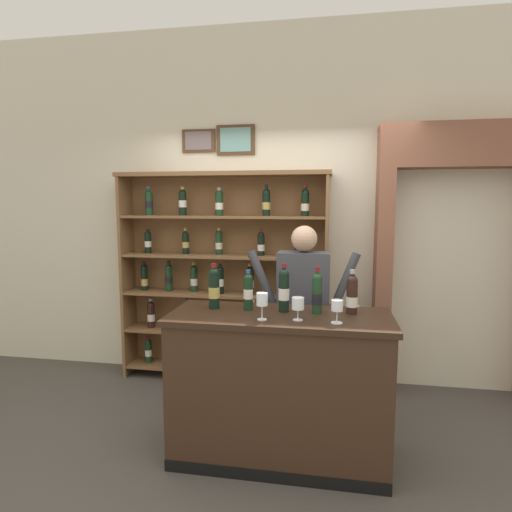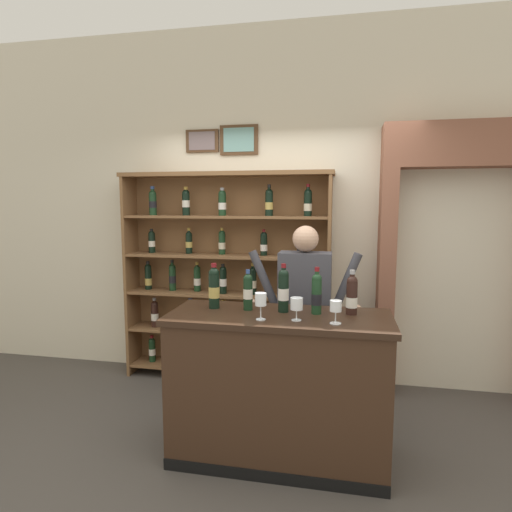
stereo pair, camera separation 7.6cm
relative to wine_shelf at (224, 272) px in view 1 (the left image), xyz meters
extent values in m
cube|color=#47423D|center=(0.54, -1.28, -1.11)|extent=(14.00, 14.00, 0.02)
cube|color=beige|center=(0.54, 0.22, 0.65)|extent=(12.00, 0.16, 3.50)
cube|color=#4C331E|center=(-0.28, 0.13, 1.31)|extent=(0.34, 0.02, 0.22)
cube|color=#6C5B5D|center=(-0.28, 0.11, 1.31)|extent=(0.27, 0.01, 0.18)
cube|color=#4C331E|center=(0.10, 0.13, 1.31)|extent=(0.38, 0.02, 0.29)
cube|color=#669793|center=(0.10, 0.11, 1.31)|extent=(0.31, 0.01, 0.23)
cube|color=brown|center=(-1.01, -0.04, -0.06)|extent=(0.03, 0.32, 2.08)
cube|color=brown|center=(1.01, -0.04, -0.06)|extent=(0.03, 0.32, 2.08)
cube|color=brown|center=(0.00, 0.11, -0.06)|extent=(2.06, 0.02, 2.08)
cube|color=brown|center=(0.00, -0.04, -0.99)|extent=(2.00, 0.30, 0.02)
cylinder|color=#19381E|center=(-0.81, -0.04, -0.87)|extent=(0.07, 0.07, 0.21)
sphere|color=#19381E|center=(-0.81, -0.04, -0.76)|extent=(0.07, 0.07, 0.07)
cylinder|color=#19381E|center=(-0.81, -0.04, -0.73)|extent=(0.03, 0.03, 0.07)
cylinder|color=maroon|center=(-0.81, -0.04, -0.71)|extent=(0.04, 0.04, 0.03)
cylinder|color=silver|center=(-0.81, -0.04, -0.88)|extent=(0.07, 0.07, 0.07)
cylinder|color=black|center=(-0.43, -0.02, -0.87)|extent=(0.07, 0.07, 0.22)
sphere|color=black|center=(-0.43, -0.02, -0.75)|extent=(0.07, 0.07, 0.07)
cylinder|color=black|center=(-0.43, -0.02, -0.73)|extent=(0.03, 0.03, 0.06)
cylinder|color=black|center=(-0.43, -0.02, -0.72)|extent=(0.04, 0.04, 0.03)
cylinder|color=black|center=(-0.43, -0.02, -0.88)|extent=(0.07, 0.07, 0.07)
cylinder|color=black|center=(-0.01, 0.00, -0.88)|extent=(0.07, 0.07, 0.21)
sphere|color=black|center=(-0.01, 0.00, -0.77)|extent=(0.07, 0.07, 0.07)
cylinder|color=black|center=(-0.01, 0.00, -0.74)|extent=(0.03, 0.03, 0.06)
cylinder|color=navy|center=(-0.01, 0.00, -0.72)|extent=(0.04, 0.04, 0.03)
cylinder|color=black|center=(-0.01, 0.00, -0.88)|extent=(0.07, 0.07, 0.07)
cylinder|color=black|center=(0.39, -0.02, -0.87)|extent=(0.07, 0.07, 0.22)
sphere|color=black|center=(0.39, -0.02, -0.75)|extent=(0.07, 0.07, 0.07)
cylinder|color=black|center=(0.39, -0.02, -0.73)|extent=(0.03, 0.03, 0.06)
cylinder|color=#B79338|center=(0.39, -0.02, -0.72)|extent=(0.03, 0.03, 0.03)
cylinder|color=silver|center=(0.39, -0.02, -0.89)|extent=(0.07, 0.07, 0.07)
cylinder|color=#19381E|center=(0.76, 0.00, -0.87)|extent=(0.07, 0.07, 0.21)
sphere|color=#19381E|center=(0.76, 0.00, -0.76)|extent=(0.07, 0.07, 0.07)
cylinder|color=#19381E|center=(0.76, 0.00, -0.74)|extent=(0.03, 0.03, 0.06)
cylinder|color=black|center=(0.76, 0.00, -0.72)|extent=(0.03, 0.03, 0.03)
cylinder|color=silver|center=(0.76, 0.00, -0.90)|extent=(0.07, 0.07, 0.07)
cube|color=brown|center=(0.00, -0.04, -0.61)|extent=(2.00, 0.30, 0.03)
cylinder|color=black|center=(-0.76, -0.06, -0.48)|extent=(0.08, 0.08, 0.23)
sphere|color=black|center=(-0.76, -0.06, -0.36)|extent=(0.07, 0.07, 0.07)
cylinder|color=black|center=(-0.76, -0.06, -0.33)|extent=(0.03, 0.03, 0.07)
cylinder|color=#99999E|center=(-0.76, -0.06, -0.30)|extent=(0.04, 0.04, 0.03)
cylinder|color=silver|center=(-0.76, -0.06, -0.49)|extent=(0.08, 0.08, 0.07)
cylinder|color=black|center=(-0.38, -0.02, -0.48)|extent=(0.08, 0.08, 0.23)
sphere|color=black|center=(-0.38, -0.02, -0.35)|extent=(0.07, 0.07, 0.07)
cylinder|color=black|center=(-0.38, -0.02, -0.33)|extent=(0.04, 0.04, 0.07)
cylinder|color=navy|center=(-0.38, -0.02, -0.30)|extent=(0.04, 0.04, 0.03)
cylinder|color=black|center=(-0.38, -0.02, -0.48)|extent=(0.08, 0.08, 0.07)
cylinder|color=black|center=(-0.03, -0.04, -0.48)|extent=(0.08, 0.08, 0.23)
sphere|color=black|center=(-0.03, -0.04, -0.36)|extent=(0.07, 0.07, 0.07)
cylinder|color=black|center=(-0.03, -0.04, -0.32)|extent=(0.04, 0.04, 0.08)
cylinder|color=#B79338|center=(-0.03, -0.04, -0.29)|extent=(0.04, 0.04, 0.03)
cylinder|color=silver|center=(-0.03, -0.04, -0.49)|extent=(0.08, 0.08, 0.07)
cylinder|color=black|center=(0.38, -0.07, -0.48)|extent=(0.08, 0.08, 0.22)
sphere|color=black|center=(0.38, -0.07, -0.36)|extent=(0.07, 0.07, 0.07)
cylinder|color=black|center=(0.38, -0.07, -0.34)|extent=(0.03, 0.03, 0.06)
cylinder|color=navy|center=(0.38, -0.07, -0.32)|extent=(0.04, 0.04, 0.03)
cylinder|color=silver|center=(0.38, -0.07, -0.50)|extent=(0.08, 0.08, 0.07)
cylinder|color=black|center=(0.78, -0.07, -0.48)|extent=(0.08, 0.08, 0.23)
sphere|color=black|center=(0.78, -0.07, -0.35)|extent=(0.07, 0.07, 0.07)
cylinder|color=black|center=(0.78, -0.07, -0.32)|extent=(0.03, 0.03, 0.08)
cylinder|color=#99999E|center=(0.78, -0.07, -0.29)|extent=(0.03, 0.03, 0.03)
cylinder|color=black|center=(0.78, -0.07, -0.51)|extent=(0.08, 0.08, 0.07)
cube|color=brown|center=(0.00, -0.04, -0.22)|extent=(2.00, 0.30, 0.02)
cylinder|color=black|center=(-0.84, -0.02, -0.10)|extent=(0.07, 0.07, 0.22)
sphere|color=black|center=(-0.84, -0.02, 0.02)|extent=(0.07, 0.07, 0.07)
cylinder|color=black|center=(-0.84, -0.02, 0.05)|extent=(0.03, 0.03, 0.07)
cylinder|color=black|center=(-0.84, -0.02, 0.07)|extent=(0.04, 0.04, 0.03)
cylinder|color=tan|center=(-0.84, -0.02, -0.13)|extent=(0.07, 0.07, 0.07)
cylinder|color=#19381E|center=(-0.57, -0.03, -0.09)|extent=(0.07, 0.07, 0.23)
sphere|color=#19381E|center=(-0.57, -0.03, 0.03)|extent=(0.07, 0.07, 0.07)
cylinder|color=#19381E|center=(-0.57, -0.03, 0.07)|extent=(0.03, 0.03, 0.08)
cylinder|color=black|center=(-0.57, -0.03, 0.09)|extent=(0.03, 0.03, 0.03)
cylinder|color=black|center=(-0.57, -0.03, -0.09)|extent=(0.07, 0.07, 0.07)
cylinder|color=#19381E|center=(-0.31, -0.01, -0.10)|extent=(0.07, 0.07, 0.22)
sphere|color=#19381E|center=(-0.31, -0.01, 0.02)|extent=(0.07, 0.07, 0.07)
cylinder|color=#19381E|center=(-0.31, -0.01, 0.05)|extent=(0.03, 0.03, 0.07)
cylinder|color=#B79338|center=(-0.31, -0.01, 0.08)|extent=(0.03, 0.03, 0.03)
cylinder|color=silver|center=(-0.31, -0.01, -0.11)|extent=(0.07, 0.07, 0.07)
cylinder|color=black|center=(-0.02, -0.06, -0.09)|extent=(0.07, 0.07, 0.23)
sphere|color=black|center=(-0.02, -0.06, 0.03)|extent=(0.07, 0.07, 0.07)
cylinder|color=black|center=(-0.02, -0.06, 0.06)|extent=(0.03, 0.03, 0.06)
cylinder|color=black|center=(-0.02, -0.06, 0.08)|extent=(0.03, 0.03, 0.03)
cylinder|color=silver|center=(-0.02, -0.06, -0.10)|extent=(0.07, 0.07, 0.07)
cylinder|color=black|center=(0.28, -0.05, -0.09)|extent=(0.07, 0.07, 0.23)
sphere|color=black|center=(0.28, -0.05, 0.03)|extent=(0.07, 0.07, 0.07)
cylinder|color=black|center=(0.28, -0.05, 0.06)|extent=(0.03, 0.03, 0.07)
cylinder|color=#B79338|center=(0.28, -0.05, 0.09)|extent=(0.04, 0.04, 0.03)
cylinder|color=beige|center=(0.28, -0.05, -0.11)|extent=(0.07, 0.07, 0.07)
cylinder|color=black|center=(0.60, -0.03, -0.10)|extent=(0.07, 0.07, 0.22)
sphere|color=black|center=(0.60, -0.03, 0.02)|extent=(0.07, 0.07, 0.07)
cylinder|color=black|center=(0.60, -0.03, 0.05)|extent=(0.03, 0.03, 0.06)
cylinder|color=black|center=(0.60, -0.03, 0.07)|extent=(0.03, 0.03, 0.03)
cylinder|color=tan|center=(0.60, -0.03, -0.12)|extent=(0.07, 0.07, 0.07)
cylinder|color=black|center=(0.82, -0.05, -0.09)|extent=(0.07, 0.07, 0.24)
sphere|color=black|center=(0.82, -0.05, 0.04)|extent=(0.07, 0.07, 0.07)
cylinder|color=black|center=(0.82, -0.05, 0.07)|extent=(0.03, 0.03, 0.08)
cylinder|color=black|center=(0.82, -0.05, 0.10)|extent=(0.03, 0.03, 0.03)
cylinder|color=tan|center=(0.82, -0.05, -0.10)|extent=(0.07, 0.07, 0.08)
cube|color=brown|center=(0.00, -0.04, 0.17)|extent=(2.00, 0.30, 0.02)
cylinder|color=black|center=(-0.79, -0.02, 0.27)|extent=(0.07, 0.07, 0.19)
sphere|color=black|center=(-0.79, -0.02, 0.37)|extent=(0.07, 0.07, 0.07)
cylinder|color=black|center=(-0.79, -0.02, 0.39)|extent=(0.03, 0.03, 0.06)
cylinder|color=black|center=(-0.79, -0.02, 0.41)|extent=(0.03, 0.03, 0.03)
cylinder|color=silver|center=(-0.79, -0.02, 0.27)|extent=(0.07, 0.07, 0.06)
cylinder|color=black|center=(-0.39, -0.01, 0.27)|extent=(0.07, 0.07, 0.18)
sphere|color=black|center=(-0.39, -0.01, 0.37)|extent=(0.07, 0.07, 0.07)
cylinder|color=black|center=(-0.39, -0.01, 0.40)|extent=(0.03, 0.03, 0.07)
cylinder|color=#B79338|center=(-0.39, -0.01, 0.42)|extent=(0.03, 0.03, 0.03)
cylinder|color=tan|center=(-0.39, -0.01, 0.27)|extent=(0.07, 0.07, 0.06)
cylinder|color=#19381E|center=(-0.04, -0.01, 0.28)|extent=(0.07, 0.07, 0.20)
sphere|color=#19381E|center=(-0.04, -0.01, 0.38)|extent=(0.07, 0.07, 0.07)
cylinder|color=#19381E|center=(-0.04, -0.01, 0.41)|extent=(0.02, 0.02, 0.06)
cylinder|color=#B79338|center=(-0.04, -0.01, 0.43)|extent=(0.03, 0.03, 0.03)
cylinder|color=beige|center=(-0.04, -0.01, 0.26)|extent=(0.07, 0.07, 0.06)
cylinder|color=black|center=(0.38, -0.02, 0.27)|extent=(0.07, 0.07, 0.19)
sphere|color=black|center=(0.38, -0.02, 0.38)|extent=(0.07, 0.07, 0.07)
cylinder|color=black|center=(0.38, -0.02, 0.40)|extent=(0.03, 0.03, 0.06)
cylinder|color=maroon|center=(0.38, -0.02, 0.42)|extent=(0.03, 0.03, 0.03)
cylinder|color=silver|center=(0.38, -0.02, 0.25)|extent=(0.07, 0.07, 0.06)
cylinder|color=black|center=(0.74, -0.05, 0.28)|extent=(0.07, 0.07, 0.20)
sphere|color=black|center=(0.74, -0.05, 0.38)|extent=(0.07, 0.07, 0.07)
cylinder|color=black|center=(0.74, -0.05, 0.41)|extent=(0.03, 0.03, 0.06)
cylinder|color=#B79338|center=(0.74, -0.05, 0.43)|extent=(0.03, 0.03, 0.03)
cylinder|color=black|center=(0.74, -0.05, 0.26)|extent=(0.07, 0.07, 0.06)
cube|color=brown|center=(0.00, -0.04, 0.55)|extent=(2.00, 0.30, 0.02)
cylinder|color=#19381E|center=(-0.75, -0.06, 0.67)|extent=(0.08, 0.08, 0.20)
sphere|color=#19381E|center=(-0.75, -0.06, 0.77)|extent=(0.07, 0.07, 0.07)
cylinder|color=#19381E|center=(-0.75, -0.06, 0.81)|extent=(0.04, 0.04, 0.08)
cylinder|color=navy|center=(-0.75, -0.06, 0.84)|extent=(0.04, 0.04, 0.03)
cylinder|color=black|center=(-0.75, -0.06, 0.67)|extent=(0.08, 0.08, 0.07)
cylinder|color=black|center=(-0.40, -0.04, 0.67)|extent=(0.08, 0.08, 0.21)
sphere|color=black|center=(-0.40, -0.04, 0.78)|extent=(0.07, 0.07, 0.07)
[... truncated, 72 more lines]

